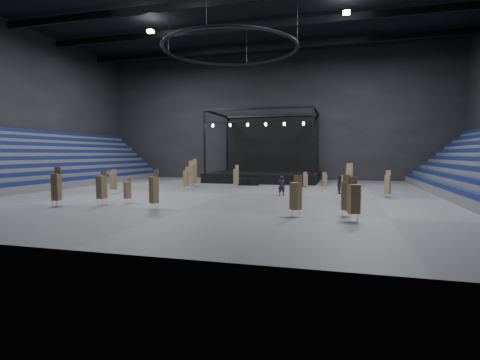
% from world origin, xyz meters
% --- Properties ---
extents(floor, '(50.00, 50.00, 0.00)m').
position_xyz_m(floor, '(0.00, 0.00, 0.00)').
color(floor, '#4B4B4D').
rests_on(floor, ground).
extents(wall_back, '(50.00, 0.20, 18.00)m').
position_xyz_m(wall_back, '(0.00, 21.00, 9.00)').
color(wall_back, black).
rests_on(wall_back, ground).
extents(wall_front, '(50.00, 0.20, 18.00)m').
position_xyz_m(wall_front, '(0.00, -21.00, 9.00)').
color(wall_front, black).
rests_on(wall_front, ground).
extents(wall_left, '(0.20, 42.00, 18.00)m').
position_xyz_m(wall_left, '(-25.00, 0.00, 9.00)').
color(wall_left, black).
rests_on(wall_left, ground).
extents(bleachers_left, '(7.20, 40.00, 6.40)m').
position_xyz_m(bleachers_left, '(-22.94, 0.00, 1.73)').
color(bleachers_left, '#4D4D50').
rests_on(bleachers_left, floor).
extents(stage, '(14.00, 10.00, 9.20)m').
position_xyz_m(stage, '(0.00, 16.24, 1.45)').
color(stage, black).
rests_on(stage, floor).
extents(truss_ring, '(12.30, 12.30, 5.15)m').
position_xyz_m(truss_ring, '(-0.00, 0.00, 13.00)').
color(truss_ring, black).
rests_on(truss_ring, ceiling).
extents(roof_girders, '(49.00, 30.35, 0.70)m').
position_xyz_m(roof_girders, '(0.00, -0.00, 17.20)').
color(roof_girders, black).
rests_on(roof_girders, ceiling).
extents(flight_case_left, '(1.26, 0.76, 0.79)m').
position_xyz_m(flight_case_left, '(-1.11, 8.87, 0.39)').
color(flight_case_left, black).
rests_on(flight_case_left, floor).
extents(flight_case_mid, '(1.36, 1.02, 0.81)m').
position_xyz_m(flight_case_mid, '(0.06, 9.00, 0.41)').
color(flight_case_mid, black).
rests_on(flight_case_mid, floor).
extents(flight_case_right, '(1.47, 1.04, 0.89)m').
position_xyz_m(flight_case_right, '(5.32, 8.73, 0.44)').
color(flight_case_right, black).
rests_on(flight_case_right, floor).
extents(chair_stack_0, '(0.52, 0.52, 1.81)m').
position_xyz_m(chair_stack_0, '(8.20, 5.83, 0.97)').
color(chair_stack_0, silver).
rests_on(chair_stack_0, floor).
extents(chair_stack_1, '(0.54, 0.54, 1.85)m').
position_xyz_m(chair_stack_1, '(-5.40, -8.38, 0.99)').
color(chair_stack_1, silver).
rests_on(chair_stack_1, floor).
extents(chair_stack_2, '(0.54, 0.54, 2.26)m').
position_xyz_m(chair_stack_2, '(13.54, 0.36, 1.16)').
color(chair_stack_2, silver).
rests_on(chair_stack_2, floor).
extents(chair_stack_3, '(0.52, 0.52, 2.34)m').
position_xyz_m(chair_stack_3, '(-5.37, 2.30, 1.19)').
color(chair_stack_3, silver).
rests_on(chair_stack_3, floor).
extents(chair_stack_4, '(0.53, 0.53, 2.41)m').
position_xyz_m(chair_stack_4, '(10.13, -10.31, 1.24)').
color(chair_stack_4, silver).
rests_on(chair_stack_4, floor).
extents(chair_stack_5, '(0.51, 0.51, 1.78)m').
position_xyz_m(chair_stack_5, '(6.28, 5.81, 0.96)').
color(chair_stack_5, silver).
rests_on(chair_stack_5, floor).
extents(chair_stack_6, '(0.53, 0.53, 2.03)m').
position_xyz_m(chair_stack_6, '(10.07, -3.60, 1.08)').
color(chair_stack_6, silver).
rests_on(chair_stack_6, floor).
extents(chair_stack_7, '(0.61, 0.61, 2.57)m').
position_xyz_m(chair_stack_7, '(-2.03, -10.60, 1.31)').
color(chair_stack_7, silver).
rests_on(chair_stack_7, floor).
extents(chair_stack_8, '(0.65, 0.65, 2.47)m').
position_xyz_m(chair_stack_8, '(-6.58, -9.78, 1.31)').
color(chair_stack_8, silver).
rests_on(chair_stack_8, floor).
extents(chair_stack_9, '(0.71, 0.71, 2.39)m').
position_xyz_m(chair_stack_9, '(10.50, -11.99, 1.27)').
color(chair_stack_9, silver).
rests_on(chair_stack_9, floor).
extents(chair_stack_10, '(0.59, 0.59, 2.84)m').
position_xyz_m(chair_stack_10, '(10.48, 0.53, 1.46)').
color(chair_stack_10, silver).
rests_on(chair_stack_10, floor).
extents(chair_stack_11, '(0.70, 0.70, 2.39)m').
position_xyz_m(chair_stack_11, '(7.35, -11.25, 1.26)').
color(chair_stack_11, silver).
rests_on(chair_stack_11, floor).
extents(chair_stack_12, '(0.69, 0.69, 2.85)m').
position_xyz_m(chair_stack_12, '(-6.68, 6.73, 1.46)').
color(chair_stack_12, silver).
rests_on(chair_stack_12, floor).
extents(chair_stack_13, '(0.55, 0.55, 2.22)m').
position_xyz_m(chair_stack_13, '(-10.15, -3.12, 1.18)').
color(chair_stack_13, silver).
rests_on(chair_stack_13, floor).
extents(chair_stack_14, '(0.71, 0.71, 3.09)m').
position_xyz_m(chair_stack_14, '(-5.68, 5.03, 1.56)').
color(chair_stack_14, silver).
rests_on(chair_stack_14, floor).
extents(chair_stack_15, '(0.53, 0.53, 2.72)m').
position_xyz_m(chair_stack_15, '(-9.18, -11.19, 1.39)').
color(chair_stack_15, silver).
rests_on(chair_stack_15, floor).
extents(chair_stack_16, '(0.56, 0.56, 2.45)m').
position_xyz_m(chair_stack_16, '(-1.06, 5.69, 1.24)').
color(chair_stack_16, silver).
rests_on(chair_stack_16, floor).
extents(man_center, '(0.75, 0.63, 1.75)m').
position_xyz_m(man_center, '(4.81, -0.49, 0.87)').
color(man_center, black).
rests_on(man_center, floor).
extents(crew_member, '(0.73, 0.89, 1.70)m').
position_xyz_m(crew_member, '(9.78, 2.55, 0.85)').
color(crew_member, black).
rests_on(crew_member, floor).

